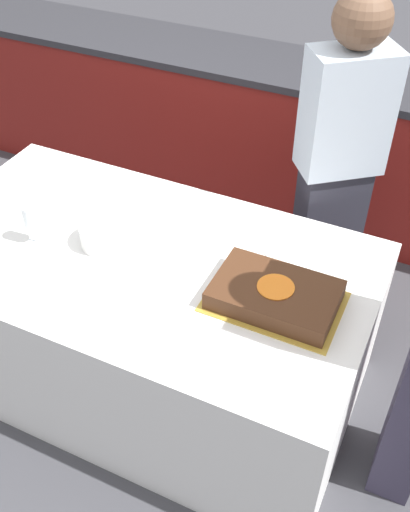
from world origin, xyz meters
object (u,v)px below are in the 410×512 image
plate_stack (104,234)px  person_cutting_cake (337,172)px  wine_glass (30,217)px  cake (275,295)px

plate_stack → person_cutting_cake: person_cutting_cake is taller
wine_glass → person_cutting_cake: person_cutting_cake is taller
wine_glass → person_cutting_cake: 1.30m
plate_stack → person_cutting_cake: (0.73, 0.73, 0.07)m
cake → person_cutting_cake: bearing=90.0°
wine_glass → person_cutting_cake: bearing=40.3°
person_cutting_cake → cake: bearing=52.1°
cake → plate_stack: plate_stack is taller
cake → wine_glass: 1.00m
plate_stack → wine_glass: size_ratio=1.11×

